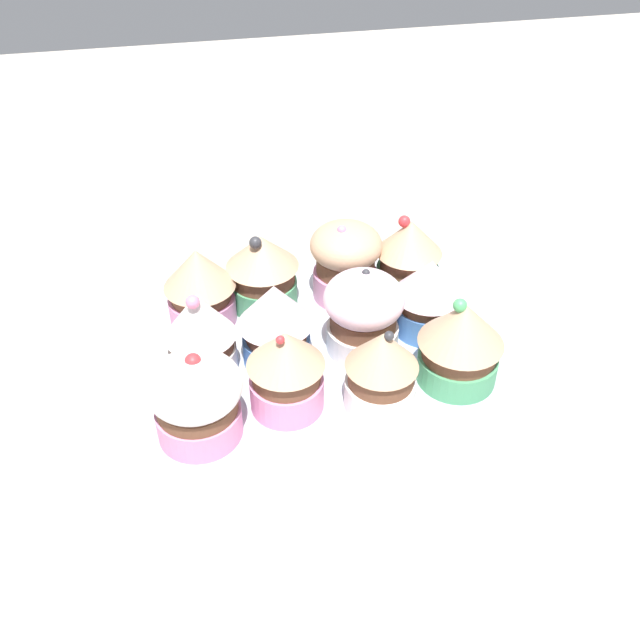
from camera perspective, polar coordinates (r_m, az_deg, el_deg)
name	(u,v)px	position (r cm, az deg, el deg)	size (l,w,h in cm)	color
ground_plane	(320,373)	(59.25, 0.00, -4.34)	(180.00, 180.00, 3.00)	#B2A899
baking_tray	(320,354)	(57.86, 0.00, -2.81)	(31.61, 25.14, 1.20)	silver
cupcake_0	(196,398)	(49.12, -10.06, -6.30)	(6.63, 6.63, 6.93)	pink
cupcake_1	(286,370)	(50.31, -2.78, -4.05)	(5.70, 5.70, 7.17)	pink
cupcake_2	(381,370)	(50.56, 5.02, -4.06)	(5.34, 5.34, 7.10)	white
cupcake_3	(461,341)	(53.47, 11.39, -1.72)	(6.49, 6.49, 7.49)	#4C9E6B
cupcake_4	(200,334)	(53.64, -9.72, -1.12)	(5.48, 5.48, 7.81)	white
cupcake_5	(275,322)	(54.15, -3.65, -0.18)	(5.90, 5.90, 7.23)	#477AC6
cupcake_6	(363,312)	(55.40, 3.56, 0.65)	(6.40, 6.40, 7.29)	white
cupcake_7	(429,295)	(58.01, 8.83, 2.05)	(5.82, 5.82, 6.84)	#477AC6
cupcake_8	(200,285)	(59.12, -9.77, 2.82)	(6.04, 6.04, 7.08)	pink
cupcake_9	(263,270)	(60.43, -4.70, 4.09)	(6.28, 6.28, 7.29)	#4C9E6B
cupcake_10	(346,260)	(61.28, 2.10, 4.92)	(6.25, 6.25, 7.48)	pink
cupcake_11	(409,257)	(62.04, 7.23, 5.10)	(5.79, 5.79, 7.77)	#4C9E6B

